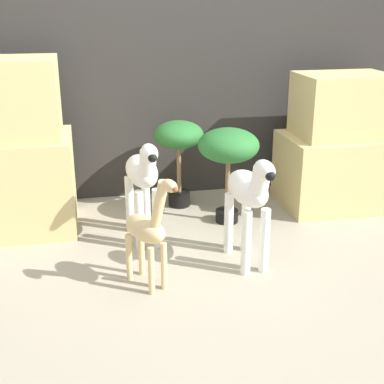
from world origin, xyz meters
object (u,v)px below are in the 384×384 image
at_px(zebra_left, 143,178).
at_px(potted_palm_back, 179,142).
at_px(zebra_right, 249,196).
at_px(giraffe_figurine, 148,230).
at_px(potted_palm_front, 228,149).

height_order(zebra_left, potted_palm_back, zebra_left).
relative_size(zebra_right, giraffe_figurine, 1.05).
height_order(zebra_right, potted_palm_back, zebra_right).
xyz_separation_m(zebra_left, potted_palm_front, (0.59, 0.19, 0.10)).
distance_m(zebra_left, potted_palm_front, 0.63).
bearing_deg(zebra_left, zebra_right, -38.78).
bearing_deg(zebra_left, giraffe_figurine, -94.24).
bearing_deg(zebra_right, giraffe_figurine, -166.76).
bearing_deg(giraffe_figurine, potted_palm_front, 50.50).
distance_m(zebra_right, potted_palm_front, 0.64).
bearing_deg(zebra_right, potted_palm_front, 85.71).
height_order(zebra_left, potted_palm_front, zebra_left).
relative_size(zebra_right, potted_palm_front, 1.03).
xyz_separation_m(potted_palm_front, potted_palm_back, (-0.27, 0.37, -0.03)).
height_order(zebra_right, potted_palm_front, zebra_right).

